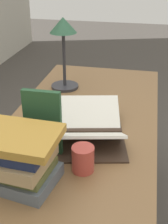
% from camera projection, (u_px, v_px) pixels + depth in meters
% --- Properties ---
extents(reading_desk, '(1.50, 0.70, 0.75)m').
position_uv_depth(reading_desk, '(82.00, 138.00, 1.52)').
color(reading_desk, brown).
rests_on(reading_desk, ground_plane).
extents(open_book, '(0.49, 0.38, 0.10)m').
position_uv_depth(open_book, '(89.00, 128.00, 1.36)').
color(open_book, '#38281E').
rests_on(open_book, reading_desk).
extents(book_stack_tall, '(0.23, 0.30, 0.20)m').
position_uv_depth(book_stack_tall, '(17.00, 157.00, 1.04)').
color(book_stack_tall, slate).
rests_on(book_stack_tall, reading_desk).
extents(book_standing_upright, '(0.02, 0.15, 0.27)m').
position_uv_depth(book_standing_upright, '(43.00, 123.00, 1.18)').
color(book_standing_upright, '#234C2D').
rests_on(book_standing_upright, reading_desk).
extents(reading_lamp, '(0.16, 0.16, 0.40)m').
position_uv_depth(reading_lamp, '(63.00, 38.00, 1.69)').
color(reading_lamp, '#2D2D33').
rests_on(reading_lamp, reading_desk).
extents(coffee_mug, '(0.10, 0.08, 0.10)m').
position_uv_depth(coffee_mug, '(83.00, 159.00, 1.12)').
color(coffee_mug, '#B74238').
rests_on(coffee_mug, reading_desk).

